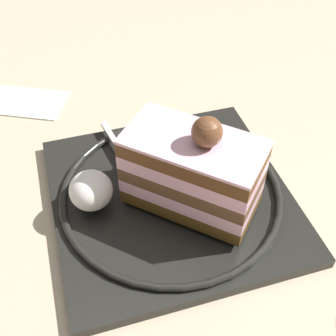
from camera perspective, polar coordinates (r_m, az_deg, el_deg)
name	(u,v)px	position (r m, az deg, el deg)	size (l,w,h in m)	color
ground_plane	(174,218)	(0.43, 0.72, -6.45)	(2.40, 2.40, 0.00)	tan
dessert_plate	(168,196)	(0.44, 0.00, -3.65)	(0.26, 0.26, 0.02)	black
cake_slice	(193,171)	(0.39, 3.22, -0.42)	(0.12, 0.13, 0.10)	#563B17
whipped_cream_dollop	(91,190)	(0.41, -9.91, -2.85)	(0.04, 0.04, 0.04)	white
fork	(122,154)	(0.46, -5.90, 1.76)	(0.10, 0.04, 0.00)	silver
folded_napkin	(21,101)	(0.59, -18.40, 8.18)	(0.11, 0.06, 0.00)	white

